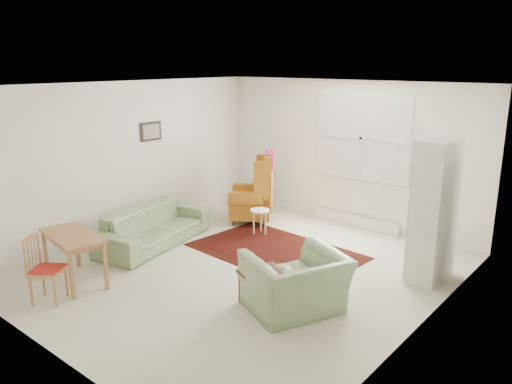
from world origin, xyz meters
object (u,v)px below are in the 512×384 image
Objects in this scene: stool at (260,222)px; coffee_table at (265,289)px; armchair at (296,278)px; cabinet at (435,211)px; sofa at (153,219)px; desk_chair at (47,269)px; desk at (74,258)px; wingback_chair at (250,187)px.

coffee_table is at bearing -49.23° from stool.
armchair is 2.12m from cabinet.
desk_chair reaches higher than sofa.
desk reaches higher than coffee_table.
desk is at bearing -102.63° from stool.
desk is at bearing -41.92° from armchair.
coffee_table is at bearing -120.50° from cabinet.
cabinet is at bearing 59.11° from coffee_table.
stool is 0.23× the size of cabinet.
sofa is 2.12m from desk_chair.
armchair is (2.97, -0.35, 0.01)m from sofa.
desk_chair is at bearing -96.84° from stool.
cabinet is at bearing 1.76° from stool.
armchair reaches higher than sofa.
desk is 1.25× the size of desk_chair.
stool is at bearing 18.29° from wingback_chair.
desk is at bearing -138.42° from cabinet.
wingback_chair is 1.24× the size of desk.
desk_chair is (-0.42, -3.48, 0.20)m from stool.
sofa is 1.90× the size of armchair.
sofa reaches higher than desk.
wingback_chair is at bearing 88.03° from desk.
cabinet reaches higher than wingback_chair.
sofa is 1.07× the size of cabinet.
armchair is 2.92m from desk.
stool is 2.93m from cabinet.
desk_chair is (-2.41, -1.69, 0.00)m from armchair.
desk_chair is at bearing -33.76° from wingback_chair.
sofa is 1.90m from wingback_chair.
cabinet reaches higher than armchair.
stool is (-1.99, 1.79, -0.20)m from armchair.
sofa is 3.92× the size of coffee_table.
stool is (0.55, -0.40, -0.43)m from wingback_chair.
wingback_chair is 0.80m from stool.
cabinet is 4.86m from desk_chair.
stool is at bearing -46.46° from sofa.
armchair is at bearing 13.54° from wingback_chair.
wingback_chair reaches higher than desk_chair.
desk is (-3.51, -3.07, -0.61)m from cabinet.
coffee_table is 0.27× the size of cabinet.
armchair reaches higher than coffee_table.
coffee_table is 0.50× the size of desk.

